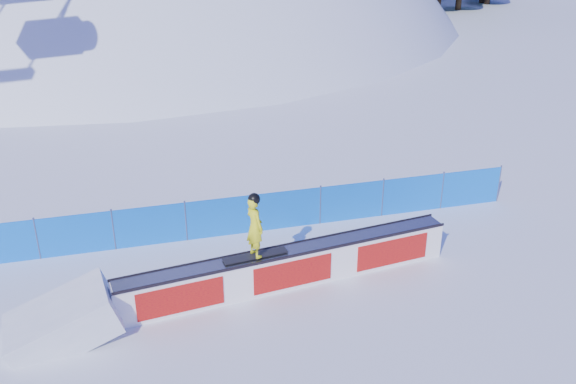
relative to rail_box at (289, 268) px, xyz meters
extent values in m
plane|color=white|center=(-3.22, -1.49, -0.52)|extent=(160.00, 160.00, 0.00)
sphere|color=white|center=(-3.22, 40.51, -18.52)|extent=(64.00, 64.00, 64.00)
cylinder|color=#372516|center=(28.76, 37.57, 0.08)|extent=(0.50, 0.50, 1.40)
cube|color=blue|center=(-3.22, 3.01, 0.08)|extent=(22.00, 0.03, 1.20)
cylinder|color=#3E4870|center=(-6.22, 3.01, 0.13)|extent=(0.05, 0.05, 1.30)
cylinder|color=#3E4870|center=(-4.22, 3.01, 0.13)|extent=(0.05, 0.05, 1.30)
cylinder|color=#3E4870|center=(-2.22, 3.01, 0.13)|extent=(0.05, 0.05, 1.30)
cylinder|color=#3E4870|center=(-0.22, 3.01, 0.13)|extent=(0.05, 0.05, 1.30)
cylinder|color=#3E4870|center=(1.78, 3.01, 0.13)|extent=(0.05, 0.05, 1.30)
cylinder|color=#3E4870|center=(3.78, 3.01, 0.13)|extent=(0.05, 0.05, 1.30)
cylinder|color=#3E4870|center=(5.78, 3.01, 0.13)|extent=(0.05, 0.05, 1.30)
cylinder|color=#3E4870|center=(7.78, 3.01, 0.13)|extent=(0.05, 0.05, 1.30)
cube|color=white|center=(0.00, 0.00, -0.03)|extent=(8.74, 1.65, 0.98)
cube|color=gray|center=(0.00, 0.00, 0.49)|extent=(8.65, 1.67, 0.04)
cube|color=black|center=(0.04, -0.29, 0.50)|extent=(8.67, 1.15, 0.07)
cube|color=black|center=(-0.04, 0.29, 0.50)|extent=(8.67, 1.15, 0.07)
cube|color=red|center=(0.04, -0.28, -0.03)|extent=(8.24, 1.08, 0.74)
cube|color=red|center=(-0.04, 0.28, -0.03)|extent=(8.24, 1.08, 0.74)
cube|color=black|center=(-0.87, -0.11, 0.55)|extent=(1.64, 0.50, 0.03)
imported|color=yellow|center=(-0.87, -0.11, 1.34)|extent=(0.55, 0.66, 1.56)
sphere|color=black|center=(-0.87, -0.11, 2.07)|extent=(0.29, 0.29, 0.29)
camera|label=1|loc=(-3.57, -13.33, 8.55)|focal=40.00mm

